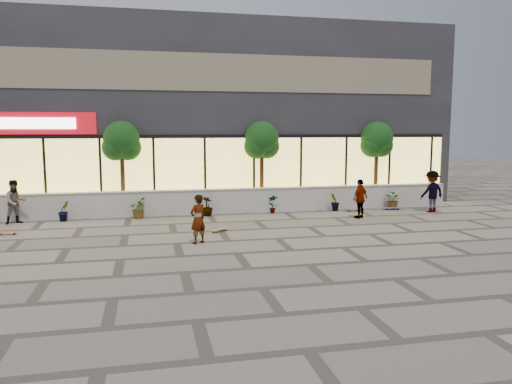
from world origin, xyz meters
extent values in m
plane|color=gray|center=(0.00, 0.00, 0.00)|extent=(80.00, 80.00, 0.00)
cube|color=beige|center=(0.00, 7.00, 0.50)|extent=(22.00, 0.35, 1.00)
cube|color=#B2AFA8|center=(0.00, 7.00, 1.02)|extent=(22.00, 0.42, 0.04)
cube|color=#28272D|center=(0.00, 12.50, 4.25)|extent=(24.00, 9.00, 8.50)
cube|color=#FEDE65|center=(0.00, 7.98, 1.70)|extent=(23.04, 0.05, 3.00)
cube|color=black|center=(0.00, 7.95, 3.25)|extent=(23.04, 0.08, 0.15)
cube|color=#B80D18|center=(-7.00, 7.93, 3.80)|extent=(5.00, 0.10, 0.90)
cube|color=white|center=(-7.00, 7.86, 3.80)|extent=(3.40, 0.06, 0.45)
cube|color=brown|center=(0.00, 7.98, 6.00)|extent=(21.60, 0.05, 1.60)
imported|color=#113310|center=(-5.70, 6.45, 0.41)|extent=(0.57, 0.57, 0.81)
imported|color=#113310|center=(-2.90, 6.45, 0.41)|extent=(0.68, 0.77, 0.81)
imported|color=#113310|center=(-0.10, 6.45, 0.41)|extent=(0.64, 0.64, 0.81)
imported|color=#113310|center=(2.70, 6.45, 0.41)|extent=(0.46, 0.35, 0.81)
imported|color=#113310|center=(5.50, 6.45, 0.41)|extent=(0.55, 0.57, 0.81)
imported|color=#113310|center=(8.30, 6.45, 0.41)|extent=(0.77, 0.84, 0.81)
cylinder|color=#4F2A1C|center=(-3.50, 7.70, 1.62)|extent=(0.18, 0.18, 3.24)
sphere|color=#113310|center=(-3.50, 7.70, 3.17)|extent=(1.50, 1.50, 1.50)
sphere|color=#113310|center=(-3.75, 7.65, 2.81)|extent=(1.10, 1.10, 1.10)
sphere|color=#113310|center=(-3.25, 7.75, 2.81)|extent=(1.10, 1.10, 1.10)
cylinder|color=#4F2A1C|center=(2.50, 7.70, 1.62)|extent=(0.18, 0.18, 3.24)
sphere|color=#113310|center=(2.50, 7.70, 3.17)|extent=(1.50, 1.50, 1.50)
sphere|color=#113310|center=(2.25, 7.65, 2.81)|extent=(1.10, 1.10, 1.10)
sphere|color=#113310|center=(2.75, 7.75, 2.81)|extent=(1.10, 1.10, 1.10)
cylinder|color=#4F2A1C|center=(8.00, 7.70, 1.62)|extent=(0.18, 0.18, 3.24)
sphere|color=#113310|center=(8.00, 7.70, 3.17)|extent=(1.50, 1.50, 1.50)
sphere|color=#113310|center=(7.75, 7.65, 2.81)|extent=(1.10, 1.10, 1.10)
sphere|color=#113310|center=(8.25, 7.75, 2.81)|extent=(1.10, 1.10, 1.10)
imported|color=silver|center=(-0.97, 1.50, 0.78)|extent=(0.68, 0.62, 1.55)
imported|color=tan|center=(-7.39, 6.30, 0.83)|extent=(1.01, 0.94, 1.66)
imported|color=silver|center=(5.84, 4.58, 0.79)|extent=(0.99, 0.84, 1.59)
imported|color=#98351B|center=(9.48, 5.32, 0.90)|extent=(1.26, 0.88, 1.79)
cube|color=olive|center=(-0.07, 3.13, 0.08)|extent=(0.72, 0.65, 0.02)
cylinder|color=black|center=(0.07, 3.34, 0.03)|extent=(0.06, 0.06, 0.06)
cylinder|color=black|center=(0.16, 3.24, 0.03)|extent=(0.06, 0.06, 0.06)
cylinder|color=black|center=(-0.29, 3.03, 0.03)|extent=(0.06, 0.06, 0.06)
cylinder|color=black|center=(-0.20, 2.93, 0.03)|extent=(0.06, 0.06, 0.06)
cube|color=#C65325|center=(-7.19, 4.17, 0.08)|extent=(0.74, 0.22, 0.02)
cylinder|color=black|center=(-6.96, 4.23, 0.03)|extent=(0.05, 0.03, 0.05)
cylinder|color=black|center=(-6.97, 4.09, 0.03)|extent=(0.05, 0.03, 0.05)
cylinder|color=black|center=(-7.41, 4.25, 0.03)|extent=(0.05, 0.03, 0.05)
cube|color=brown|center=(6.28, 6.20, 0.08)|extent=(0.78, 0.24, 0.02)
cylinder|color=black|center=(6.51, 6.28, 0.03)|extent=(0.06, 0.03, 0.06)
cylinder|color=black|center=(6.52, 6.14, 0.03)|extent=(0.06, 0.03, 0.06)
cylinder|color=black|center=(6.04, 6.26, 0.03)|extent=(0.06, 0.03, 0.06)
cylinder|color=black|center=(6.04, 6.12, 0.03)|extent=(0.06, 0.03, 0.06)
cube|color=#565196|center=(8.12, 6.20, 0.09)|extent=(0.85, 0.31, 0.02)
cylinder|color=black|center=(8.38, 6.24, 0.03)|extent=(0.06, 0.04, 0.06)
cylinder|color=black|center=(8.36, 6.09, 0.03)|extent=(0.06, 0.04, 0.06)
cylinder|color=black|center=(7.88, 6.31, 0.03)|extent=(0.06, 0.04, 0.06)
cylinder|color=black|center=(7.86, 6.16, 0.03)|extent=(0.06, 0.04, 0.06)
camera|label=1|loc=(-2.47, -13.86, 3.57)|focal=35.00mm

